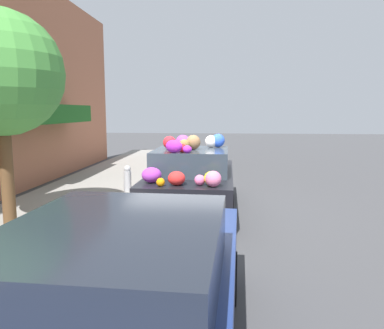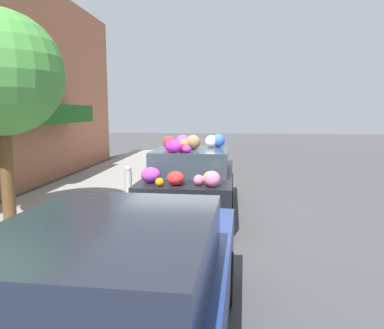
# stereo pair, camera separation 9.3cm
# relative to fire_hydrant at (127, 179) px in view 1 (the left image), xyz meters

# --- Properties ---
(ground_plane) EXTENTS (60.00, 60.00, 0.00)m
(ground_plane) POSITION_rel_fire_hydrant_xyz_m (-1.25, -1.73, -0.47)
(ground_plane) COLOR #424244
(sidewalk_curb) EXTENTS (24.00, 3.20, 0.13)m
(sidewalk_curb) POSITION_rel_fire_hydrant_xyz_m (-1.25, 0.97, -0.41)
(sidewalk_curb) COLOR gray
(sidewalk_curb) RESTS_ON ground
(street_tree) EXTENTS (2.29, 2.29, 3.96)m
(street_tree) POSITION_rel_fire_hydrant_xyz_m (-3.04, 1.49, 2.45)
(street_tree) COLOR brown
(street_tree) RESTS_ON sidewalk_curb
(fire_hydrant) EXTENTS (0.20, 0.20, 0.70)m
(fire_hydrant) POSITION_rel_fire_hydrant_xyz_m (0.00, 0.00, 0.00)
(fire_hydrant) COLOR #B2B2B7
(fire_hydrant) RESTS_ON sidewalk_curb
(art_car) EXTENTS (4.03, 1.89, 1.74)m
(art_car) POSITION_rel_fire_hydrant_xyz_m (-1.31, -1.84, 0.30)
(art_car) COLOR black
(art_car) RESTS_ON ground
(parked_car_plain) EXTENTS (4.57, 1.96, 1.43)m
(parked_car_plain) POSITION_rel_fire_hydrant_xyz_m (-6.85, -1.79, 0.27)
(parked_car_plain) COLOR navy
(parked_car_plain) RESTS_ON ground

